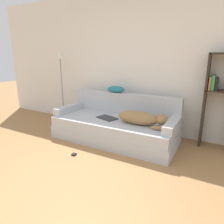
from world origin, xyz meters
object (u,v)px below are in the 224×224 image
object	(u,v)px
dog	(141,118)
bookshelf	(219,96)
floor_lamp	(61,69)
throw_pillow	(116,89)
laptop	(107,118)
power_adapter	(74,154)
couch	(115,129)

from	to	relation	value
dog	bookshelf	bearing A→B (deg)	29.36
dog	floor_lamp	size ratio (longest dim) A/B	0.52
dog	throw_pillow	size ratio (longest dim) A/B	2.31
laptop	floor_lamp	size ratio (longest dim) A/B	0.26
dog	power_adapter	distance (m)	1.19
throw_pillow	floor_lamp	xyz separation A→B (m)	(-1.34, -0.04, 0.35)
laptop	bookshelf	world-z (taller)	bookshelf
throw_pillow	power_adapter	size ratio (longest dim) A/B	5.82
throw_pillow	power_adapter	distance (m)	1.49
couch	dog	xyz separation A→B (m)	(0.51, -0.06, 0.31)
bookshelf	floor_lamp	distance (m)	3.13
floor_lamp	throw_pillow	bearing A→B (deg)	1.60
power_adapter	bookshelf	bearing A→B (deg)	36.65
bookshelf	laptop	bearing A→B (deg)	-161.44
power_adapter	floor_lamp	bearing A→B (deg)	136.68
throw_pillow	power_adapter	world-z (taller)	throw_pillow
dog	couch	bearing A→B (deg)	172.88
laptop	throw_pillow	world-z (taller)	throw_pillow
throw_pillow	power_adapter	bearing A→B (deg)	-93.60
couch	floor_lamp	size ratio (longest dim) A/B	1.38
floor_lamp	bookshelf	bearing A→B (deg)	3.32
laptop	bookshelf	xyz separation A→B (m)	(1.71, 0.57, 0.46)
bookshelf	power_adapter	xyz separation A→B (m)	(-1.84, -1.37, -0.85)
couch	floor_lamp	world-z (taller)	floor_lamp
throw_pillow	bookshelf	bearing A→B (deg)	4.62
throw_pillow	floor_lamp	distance (m)	1.38
dog	floor_lamp	distance (m)	2.19
couch	power_adapter	bearing A→B (deg)	-107.41
dog	floor_lamp	xyz separation A→B (m)	(-2.03, 0.42, 0.70)
floor_lamp	power_adapter	xyz separation A→B (m)	(1.26, -1.19, -1.19)
throw_pillow	couch	bearing A→B (deg)	-65.07
throw_pillow	bookshelf	size ratio (longest dim) A/B	0.23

